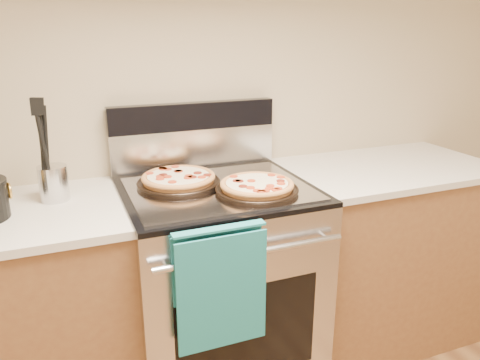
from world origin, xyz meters
name	(u,v)px	position (x,y,z in m)	size (l,w,h in m)	color
wall_back	(189,72)	(0.00, 2.00, 1.35)	(4.00, 4.00, 0.00)	tan
range_body	(218,289)	(0.00, 1.65, 0.45)	(0.76, 0.68, 0.90)	#B7B7BC
oven_window	(248,333)	(0.00, 1.31, 0.45)	(0.56, 0.01, 0.40)	black
cooktop	(217,189)	(0.00, 1.65, 0.91)	(0.76, 0.68, 0.02)	black
backsplash_lower	(194,148)	(0.00, 1.96, 1.01)	(0.76, 0.06, 0.18)	silver
backsplash_upper	(193,116)	(0.00, 1.96, 1.16)	(0.76, 0.06, 0.12)	black
oven_handle	(253,253)	(0.00, 1.27, 0.80)	(0.03, 0.03, 0.70)	silver
dish_towel	(220,285)	(-0.12, 1.27, 0.70)	(0.32, 0.05, 0.42)	#165871
foil_sheet	(219,189)	(0.00, 1.62, 0.92)	(0.70, 0.55, 0.01)	gray
cabinet_right	(379,253)	(0.88, 1.68, 0.44)	(1.00, 0.62, 0.88)	brown
countertop_right	(388,168)	(0.88, 1.68, 0.90)	(1.02, 0.64, 0.03)	beige
pepperoni_pizza_back	(179,180)	(-0.14, 1.72, 0.95)	(0.33, 0.33, 0.04)	#A66432
pepperoni_pizza_front	(257,187)	(0.12, 1.52, 0.95)	(0.32, 0.32, 0.04)	#A66432
utensil_crock	(54,183)	(-0.61, 1.76, 0.98)	(0.11, 0.11, 0.13)	silver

